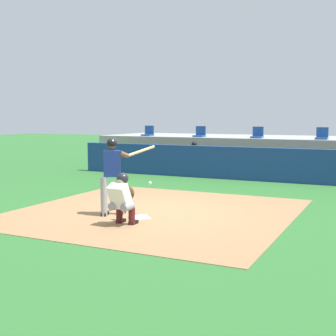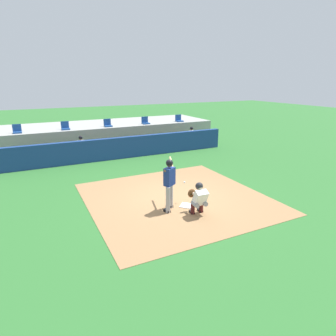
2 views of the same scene
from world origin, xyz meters
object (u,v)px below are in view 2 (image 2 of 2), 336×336
(catcher_crouched, at_px, (198,197))
(home_plate, at_px, (187,206))
(stadium_seat_1, at_px, (65,127))
(stadium_seat_0, at_px, (17,131))
(stadium_seat_2, at_px, (108,124))
(dugout_player_0, at_px, (82,147))
(batter_at_plate, at_px, (170,181))
(stadium_seat_4, at_px, (179,120))
(dugout_player_1, at_px, (192,136))
(stadium_seat_3, at_px, (145,122))

(catcher_crouched, bearing_deg, home_plate, 90.38)
(home_plate, xyz_separation_m, stadium_seat_1, (-2.60, 10.18, 1.51))
(stadium_seat_0, xyz_separation_m, stadium_seat_2, (5.20, 0.00, 0.00))
(catcher_crouched, relative_size, dugout_player_0, 1.12)
(stadium_seat_0, bearing_deg, stadium_seat_2, 0.00)
(catcher_crouched, distance_m, stadium_seat_2, 10.94)
(home_plate, xyz_separation_m, stadium_seat_2, (0.00, 10.18, 1.51))
(stadium_seat_1, bearing_deg, batter_at_plate, -79.33)
(batter_at_plate, xyz_separation_m, stadium_seat_4, (5.88, 10.17, 0.50))
(dugout_player_1, distance_m, stadium_seat_4, 2.21)
(batter_at_plate, xyz_separation_m, stadium_seat_0, (-4.52, 10.17, 0.50))
(batter_at_plate, height_order, stadium_seat_0, stadium_seat_0)
(stadium_seat_4, bearing_deg, stadium_seat_1, 180.00)
(batter_at_plate, bearing_deg, stadium_seat_1, 100.67)
(home_plate, xyz_separation_m, dugout_player_0, (-2.08, 8.14, 0.65))
(home_plate, xyz_separation_m, batter_at_plate, (-0.68, 0.01, 1.01))
(catcher_crouched, bearing_deg, stadium_seat_2, 90.02)
(stadium_seat_1, distance_m, stadium_seat_3, 5.20)
(home_plate, relative_size, dugout_player_0, 0.34)
(stadium_seat_2, relative_size, stadium_seat_4, 1.00)
(dugout_player_1, bearing_deg, stadium_seat_0, 168.85)
(dugout_player_0, height_order, stadium_seat_2, stadium_seat_2)
(home_plate, xyz_separation_m, stadium_seat_0, (-5.20, 10.18, 1.51))
(home_plate, distance_m, stadium_seat_4, 11.53)
(home_plate, distance_m, stadium_seat_1, 10.61)
(batter_at_plate, distance_m, stadium_seat_4, 11.76)
(stadium_seat_3, bearing_deg, dugout_player_1, -38.93)
(dugout_player_0, height_order, stadium_seat_3, stadium_seat_3)
(catcher_crouched, height_order, stadium_seat_0, stadium_seat_0)
(dugout_player_1, xyz_separation_m, stadium_seat_4, (0.08, 2.03, 0.86))
(stadium_seat_2, bearing_deg, dugout_player_1, -21.68)
(catcher_crouched, xyz_separation_m, stadium_seat_3, (2.60, 10.90, 0.93))
(stadium_seat_1, bearing_deg, stadium_seat_2, 0.00)
(batter_at_plate, bearing_deg, dugout_player_0, 99.74)
(catcher_crouched, height_order, stadium_seat_4, stadium_seat_4)
(stadium_seat_1, bearing_deg, stadium_seat_4, 0.00)
(stadium_seat_0, distance_m, stadium_seat_3, 7.80)
(dugout_player_0, xyz_separation_m, stadium_seat_3, (4.68, 2.03, 0.86))
(dugout_player_0, distance_m, stadium_seat_1, 2.27)
(stadium_seat_0, bearing_deg, dugout_player_1, -11.15)
(dugout_player_0, bearing_deg, stadium_seat_0, 146.89)
(batter_at_plate, height_order, dugout_player_0, batter_at_plate)
(stadium_seat_4, bearing_deg, stadium_seat_2, 180.00)
(dugout_player_0, relative_size, stadium_seat_3, 2.71)
(stadium_seat_0, xyz_separation_m, stadium_seat_3, (7.80, 0.00, 0.00))
(catcher_crouched, height_order, stadium_seat_1, stadium_seat_1)
(dugout_player_0, bearing_deg, stadium_seat_1, 104.33)
(dugout_player_1, bearing_deg, batter_at_plate, -125.51)
(stadium_seat_2, bearing_deg, stadium_seat_4, 0.00)
(catcher_crouched, bearing_deg, batter_at_plate, 133.06)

